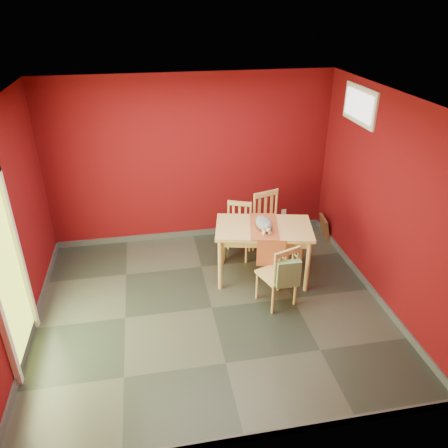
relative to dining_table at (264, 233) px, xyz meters
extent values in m
plane|color=#2D342D|center=(-0.84, -0.59, -0.73)|extent=(4.50, 4.50, 0.00)
plane|color=#5E090D|center=(-0.84, 1.41, 0.62)|extent=(4.50, 0.00, 4.50)
plane|color=#5E090D|center=(-0.84, -2.59, 0.62)|extent=(4.50, 0.00, 4.50)
plane|color=#5E090D|center=(-3.09, -0.59, 0.62)|extent=(0.00, 4.00, 4.00)
plane|color=#5E090D|center=(1.41, -0.59, 0.62)|extent=(0.00, 4.00, 4.00)
plane|color=white|center=(-0.84, -0.59, 1.97)|extent=(4.50, 4.50, 0.00)
cube|color=#3F4244|center=(-0.84, 1.39, -0.68)|extent=(4.50, 0.02, 0.10)
cube|color=#3F4244|center=(-0.84, -2.58, -0.68)|extent=(4.50, 0.02, 0.10)
cube|color=#3F4244|center=(-3.08, -0.59, -0.68)|extent=(0.03, 4.00, 0.10)
cube|color=#3F4244|center=(1.40, -0.59, -0.68)|extent=(0.03, 4.00, 0.10)
cube|color=#B7D838|center=(-3.08, -0.99, 0.30)|extent=(0.02, 0.85, 2.05)
cube|color=white|center=(-3.06, -0.53, 0.34)|extent=(0.06, 0.08, 2.13)
cube|color=white|center=(1.39, 0.41, 1.62)|extent=(0.03, 0.90, 0.50)
cube|color=white|center=(1.37, 0.41, 1.62)|extent=(0.02, 0.76, 0.36)
cube|color=silver|center=(0.76, 1.39, -0.43)|extent=(0.08, 0.02, 0.12)
cube|color=#DDB267|center=(0.00, 0.00, 0.08)|extent=(1.46, 1.04, 0.04)
cube|color=#DDB267|center=(0.00, 0.00, 0.00)|extent=(1.30, 0.88, 0.11)
cylinder|color=#DDB267|center=(-0.65, -0.19, -0.33)|extent=(0.06, 0.06, 0.79)
cylinder|color=#DDB267|center=(-0.51, 0.44, -0.33)|extent=(0.06, 0.06, 0.79)
cylinder|color=#DDB267|center=(0.51, -0.44, -0.33)|extent=(0.06, 0.06, 0.79)
cylinder|color=#DDB267|center=(0.65, 0.19, -0.33)|extent=(0.06, 0.06, 0.79)
cube|color=#AB512C|center=(0.00, 0.00, 0.11)|extent=(0.55, 0.86, 0.01)
cube|color=#AB512C|center=(0.00, -0.40, -0.09)|extent=(0.38, 0.09, 0.40)
cube|color=#DDB267|center=(-0.24, 0.63, -0.31)|extent=(0.53, 0.53, 0.04)
cylinder|color=#DDB267|center=(-0.47, 0.53, -0.53)|extent=(0.03, 0.03, 0.40)
cylinder|color=#DDB267|center=(-0.33, 0.86, -0.53)|extent=(0.03, 0.03, 0.40)
cylinder|color=#DDB267|center=(-0.14, 0.40, -0.53)|extent=(0.03, 0.03, 0.40)
cylinder|color=#DDB267|center=(-0.01, 0.72, -0.53)|extent=(0.03, 0.03, 0.40)
cylinder|color=#DDB267|center=(-0.33, 0.86, -0.07)|extent=(0.03, 0.03, 0.44)
cylinder|color=#DDB267|center=(-0.01, 0.72, -0.07)|extent=(0.03, 0.03, 0.44)
cube|color=#DDB267|center=(-0.17, 0.79, 0.11)|extent=(0.35, 0.17, 0.07)
cube|color=#DDB267|center=(-0.26, 0.83, -0.11)|extent=(0.04, 0.03, 0.34)
cube|color=#DDB267|center=(-0.17, 0.79, -0.11)|extent=(0.04, 0.03, 0.34)
cube|color=#DDB267|center=(-0.08, 0.75, -0.11)|extent=(0.04, 0.03, 0.34)
cube|color=#DDB267|center=(0.30, 0.61, -0.25)|extent=(0.58, 0.58, 0.04)
cylinder|color=#DDB267|center=(0.17, 0.36, -0.50)|extent=(0.04, 0.04, 0.46)
cylinder|color=#DDB267|center=(0.05, 0.74, -0.50)|extent=(0.04, 0.04, 0.46)
cylinder|color=#DDB267|center=(0.55, 0.47, -0.50)|extent=(0.04, 0.04, 0.46)
cylinder|color=#DDB267|center=(0.44, 0.86, -0.50)|extent=(0.04, 0.04, 0.46)
cylinder|color=#DDB267|center=(0.05, 0.74, 0.03)|extent=(0.04, 0.04, 0.50)
cylinder|color=#DDB267|center=(0.44, 0.86, 0.03)|extent=(0.04, 0.04, 0.50)
cube|color=#DDB267|center=(0.24, 0.80, 0.23)|extent=(0.42, 0.16, 0.08)
cube|color=#DDB267|center=(0.14, 0.77, -0.02)|extent=(0.04, 0.03, 0.39)
cube|color=#DDB267|center=(0.24, 0.80, -0.02)|extent=(0.04, 0.03, 0.39)
cube|color=#DDB267|center=(0.35, 0.83, -0.02)|extent=(0.04, 0.03, 0.39)
cube|color=#DDB267|center=(0.03, -0.61, -0.29)|extent=(0.54, 0.54, 0.04)
cylinder|color=#DDB267|center=(0.14, -0.38, -0.52)|extent=(0.04, 0.04, 0.41)
cylinder|color=#DDB267|center=(0.26, -0.72, -0.52)|extent=(0.04, 0.04, 0.41)
cylinder|color=#DDB267|center=(-0.20, -0.50, -0.52)|extent=(0.04, 0.04, 0.41)
cylinder|color=#DDB267|center=(-0.08, -0.84, -0.52)|extent=(0.04, 0.04, 0.41)
cylinder|color=#DDB267|center=(0.26, -0.72, -0.05)|extent=(0.04, 0.04, 0.45)
cylinder|color=#DDB267|center=(-0.08, -0.84, -0.05)|extent=(0.04, 0.04, 0.45)
cube|color=#DDB267|center=(0.09, -0.78, 0.14)|extent=(0.37, 0.16, 0.07)
cube|color=#DDB267|center=(0.18, -0.75, -0.09)|extent=(0.04, 0.03, 0.35)
cube|color=#DDB267|center=(0.09, -0.78, -0.09)|extent=(0.04, 0.03, 0.35)
cube|color=#DDB267|center=(-0.01, -0.81, -0.09)|extent=(0.04, 0.03, 0.35)
cube|color=#698E5B|center=(0.09, -0.86, -0.12)|extent=(0.30, 0.10, 0.36)
cylinder|color=#698E5B|center=(0.00, -0.80, 0.12)|extent=(0.02, 0.15, 0.02)
cylinder|color=#698E5B|center=(0.18, -0.80, 0.12)|extent=(0.02, 0.15, 0.02)
cube|color=brown|center=(1.35, 0.95, -0.54)|extent=(0.16, 0.38, 0.37)
cube|color=black|center=(1.34, 0.95, -0.54)|extent=(0.11, 0.27, 0.26)
camera|label=1|loc=(-1.52, -5.15, 2.95)|focal=35.00mm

